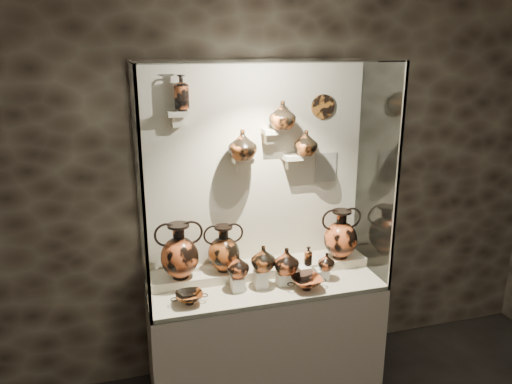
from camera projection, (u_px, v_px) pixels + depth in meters
wall_back at (253, 170)px, 3.70m from camera, size 5.00×0.02×3.20m
plinth at (265, 335)px, 3.75m from camera, size 1.70×0.60×0.80m
front_tier at (265, 285)px, 3.63m from camera, size 1.68×0.58×0.03m
rear_tier at (258, 271)px, 3.78m from camera, size 1.70×0.25×0.10m
back_panel at (253, 170)px, 3.70m from camera, size 1.70×0.03×1.60m
glass_front at (280, 193)px, 3.14m from camera, size 1.70×0.01×1.60m
glass_left at (139, 191)px, 3.18m from camera, size 0.01×0.60×1.60m
glass_right at (377, 173)px, 3.63m from camera, size 0.01×0.60×1.60m
glass_top at (267, 61)px, 3.18m from camera, size 1.70×0.60×0.01m
frame_post_left at (144, 204)px, 2.92m from camera, size 0.02×0.02×1.60m
frame_post_right at (397, 183)px, 3.36m from camera, size 0.02×0.02×1.60m
pedestal_a at (238, 284)px, 3.51m from camera, size 0.09×0.09×0.10m
pedestal_b at (261, 279)px, 3.55m from camera, size 0.09×0.09×0.13m
pedestal_c at (283, 278)px, 3.60m from camera, size 0.09×0.09×0.09m
pedestal_d at (304, 274)px, 3.64m from camera, size 0.09×0.09×0.12m
pedestal_e at (322, 274)px, 3.68m from camera, size 0.09×0.09×0.08m
bracket_ul at (178, 114)px, 3.35m from camera, size 0.14×0.12×0.04m
bracket_ca at (243, 160)px, 3.57m from camera, size 0.14×0.12×0.04m
bracket_cb at (270, 131)px, 3.57m from camera, size 0.10×0.12×0.04m
bracket_cc at (293, 157)px, 3.67m from camera, size 0.14×0.12×0.04m
amphora_left at (179, 251)px, 3.51m from camera, size 0.34×0.34×0.41m
amphora_mid at (224, 248)px, 3.62m from camera, size 0.32×0.32×0.35m
amphora_right at (341, 234)px, 3.85m from camera, size 0.34×0.34×0.39m
jug_a at (238, 265)px, 3.49m from camera, size 0.21×0.21×0.17m
jug_b at (263, 258)px, 3.51m from camera, size 0.22×0.22×0.18m
jug_c at (286, 261)px, 3.55m from camera, size 0.22×0.22×0.19m
jug_e at (326, 261)px, 3.65m from camera, size 0.14×0.14×0.13m
lekythos_small at (308, 255)px, 3.62m from camera, size 0.07×0.07×0.16m
kylix_left at (189, 297)px, 3.33m from camera, size 0.26×0.23×0.10m
kylix_right at (307, 282)px, 3.52m from camera, size 0.33×0.30×0.11m
lekythos_tall at (181, 90)px, 3.31m from camera, size 0.12×0.12×0.27m
ovoid_vase_a at (242, 145)px, 3.49m from camera, size 0.22×0.22×0.21m
ovoid_vase_b at (282, 115)px, 3.52m from camera, size 0.23×0.23×0.20m
ovoid_vase_c at (306, 143)px, 3.63m from camera, size 0.19×0.19×0.18m
wall_plate at (323, 107)px, 3.68m from camera, size 0.18×0.02×0.18m
info_placard at (326, 167)px, 3.83m from camera, size 0.17×0.01×0.23m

